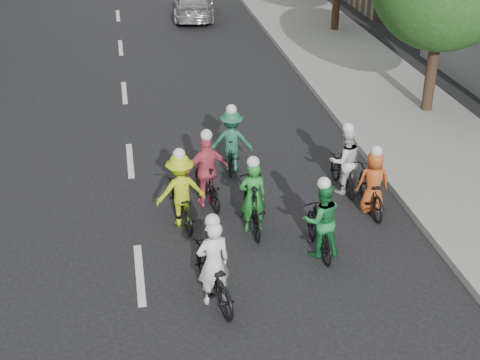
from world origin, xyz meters
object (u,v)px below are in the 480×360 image
object	(u,v)px
cyclist_0	(213,271)
cyclist_3	(207,177)
follow_car_lead	(194,4)
cyclist_1	(320,225)
cyclist_5	(252,202)
cyclist_2	(181,196)
cyclist_7	(231,145)
cyclist_6	(344,167)
cyclist_4	(372,187)

from	to	relation	value
cyclist_0	cyclist_3	world-z (taller)	cyclist_3
cyclist_0	follow_car_lead	world-z (taller)	cyclist_0
cyclist_1	cyclist_3	size ratio (longest dim) A/B	0.94
follow_car_lead	cyclist_5	bearing A→B (deg)	93.58
cyclist_3	cyclist_0	bearing A→B (deg)	71.88
cyclist_2	cyclist_5	distance (m)	1.52
cyclist_3	cyclist_1	bearing A→B (deg)	117.17
cyclist_3	follow_car_lead	distance (m)	16.67
cyclist_0	cyclist_7	bearing A→B (deg)	-114.18
cyclist_1	cyclist_5	distance (m)	1.63
cyclist_2	cyclist_6	xyz separation A→B (m)	(3.87, 0.76, -0.03)
cyclist_3	cyclist_6	distance (m)	3.21
cyclist_0	cyclist_6	distance (m)	4.99
cyclist_6	follow_car_lead	bearing A→B (deg)	-88.37
cyclist_5	cyclist_6	world-z (taller)	cyclist_6
cyclist_1	cyclist_4	distance (m)	2.17
follow_car_lead	cyclist_4	bearing A→B (deg)	102.51
cyclist_3	follow_car_lead	size ratio (longest dim) A/B	0.43
cyclist_5	cyclist_6	xyz separation A→B (m)	(2.43, 1.23, -0.00)
cyclist_0	cyclist_5	distance (m)	2.53
cyclist_7	cyclist_5	bearing A→B (deg)	100.59
cyclist_2	follow_car_lead	bearing A→B (deg)	-106.16
cyclist_6	follow_car_lead	xyz separation A→B (m)	(-1.51, 16.57, -0.01)
cyclist_1	follow_car_lead	distance (m)	18.96
cyclist_2	cyclist_7	distance (m)	2.73
follow_car_lead	cyclist_3	bearing A→B (deg)	90.68
cyclist_3	cyclist_5	size ratio (longest dim) A/B	0.98
cyclist_2	cyclist_6	distance (m)	3.95
cyclist_5	follow_car_lead	bearing A→B (deg)	-91.95
cyclist_0	follow_car_lead	bearing A→B (deg)	-106.71
cyclist_3	cyclist_7	size ratio (longest dim) A/B	1.05
cyclist_1	follow_car_lead	xyz separation A→B (m)	(-0.23, 18.96, -0.03)
cyclist_1	cyclist_4	xyz separation A→B (m)	(1.61, 1.46, -0.09)
cyclist_2	cyclist_3	world-z (taller)	cyclist_3
cyclist_0	cyclist_3	bearing A→B (deg)	-107.03
cyclist_4	cyclist_7	bearing A→B (deg)	-37.40
cyclist_2	cyclist_7	xyz separation A→B (m)	(1.48, 2.29, 0.03)
cyclist_2	cyclist_4	world-z (taller)	cyclist_2
cyclist_7	cyclist_4	bearing A→B (deg)	149.04
cyclist_0	cyclist_3	size ratio (longest dim) A/B	1.10
follow_car_lead	cyclist_2	bearing A→B (deg)	88.75
cyclist_4	cyclist_6	world-z (taller)	cyclist_6
cyclist_1	cyclist_4	bearing A→B (deg)	-138.33
cyclist_6	follow_car_lead	world-z (taller)	cyclist_6
cyclist_6	cyclist_7	xyz separation A→B (m)	(-2.39, 1.54, 0.06)
cyclist_3	cyclist_4	size ratio (longest dim) A/B	1.00
cyclist_1	cyclist_6	world-z (taller)	cyclist_6
cyclist_1	cyclist_5	world-z (taller)	cyclist_1
cyclist_6	cyclist_7	world-z (taller)	cyclist_7
cyclist_5	cyclist_6	bearing A→B (deg)	-152.15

